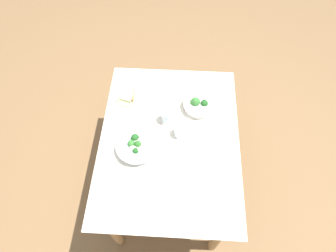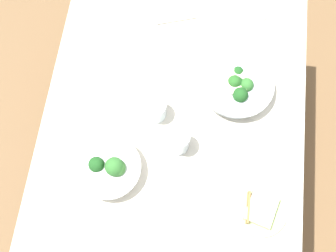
# 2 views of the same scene
# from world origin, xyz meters

# --- Properties ---
(ground_plane) EXTENTS (6.00, 6.00, 0.00)m
(ground_plane) POSITION_xyz_m (0.00, 0.00, 0.00)
(ground_plane) COLOR brown
(dining_table) EXTENTS (1.26, 0.94, 0.73)m
(dining_table) POSITION_xyz_m (0.00, 0.00, 0.61)
(dining_table) COLOR beige
(dining_table) RESTS_ON ground_plane
(broccoli_bowl_far) EXTENTS (0.26, 0.26, 0.09)m
(broccoli_bowl_far) POSITION_xyz_m (-0.08, 0.21, 0.77)
(broccoli_bowl_far) COLOR white
(broccoli_bowl_far) RESTS_ON dining_table
(broccoli_bowl_near) EXTENTS (0.22, 0.22, 0.10)m
(broccoli_bowl_near) POSITION_xyz_m (0.27, -0.19, 0.77)
(broccoli_bowl_near) COLOR white
(broccoli_bowl_near) RESTS_ON dining_table
(bread_side_plate) EXTENTS (0.18, 0.18, 0.04)m
(bread_side_plate) POSITION_xyz_m (0.34, 0.32, 0.74)
(bread_side_plate) COLOR #B7D684
(bread_side_plate) RESTS_ON dining_table
(water_glass_center) EXTENTS (0.08, 0.08, 0.08)m
(water_glass_center) POSITION_xyz_m (0.04, -0.07, 0.77)
(water_glass_center) COLOR silver
(water_glass_center) RESTS_ON dining_table
(water_glass_side) EXTENTS (0.08, 0.08, 0.10)m
(water_glass_side) POSITION_xyz_m (0.15, 0.03, 0.78)
(water_glass_side) COLOR silver
(water_glass_side) RESTS_ON dining_table
(fork_by_far_bowl) EXTENTS (0.02, 0.11, 0.00)m
(fork_by_far_bowl) POSITION_xyz_m (-0.23, -0.34, 0.73)
(fork_by_far_bowl) COLOR #B7B7BC
(fork_by_far_bowl) RESTS_ON dining_table
(fork_by_near_bowl) EXTENTS (0.11, 0.05, 0.00)m
(fork_by_near_bowl) POSITION_xyz_m (-0.25, -0.14, 0.73)
(fork_by_near_bowl) COLOR #B7B7BC
(fork_by_near_bowl) RESTS_ON dining_table
(table_knife_left) EXTENTS (0.17, 0.12, 0.00)m
(table_knife_left) POSITION_xyz_m (-0.33, 0.25, 0.73)
(table_knife_left) COLOR #B7B7BC
(table_knife_left) RESTS_ON dining_table
(table_knife_right) EXTENTS (0.17, 0.09, 0.00)m
(table_knife_right) POSITION_xyz_m (0.45, -0.01, 0.73)
(table_knife_right) COLOR #B7B7BC
(table_knife_right) RESTS_ON dining_table
(napkin_folded_upper) EXTENTS (0.21, 0.19, 0.01)m
(napkin_folded_upper) POSITION_xyz_m (0.10, 0.22, 0.73)
(napkin_folded_upper) COLOR #B1A997
(napkin_folded_upper) RESTS_ON dining_table
(napkin_folded_lower) EXTENTS (0.23, 0.21, 0.01)m
(napkin_folded_lower) POSITION_xyz_m (-0.44, -0.07, 0.73)
(napkin_folded_lower) COLOR #B1A997
(napkin_folded_lower) RESTS_ON dining_table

